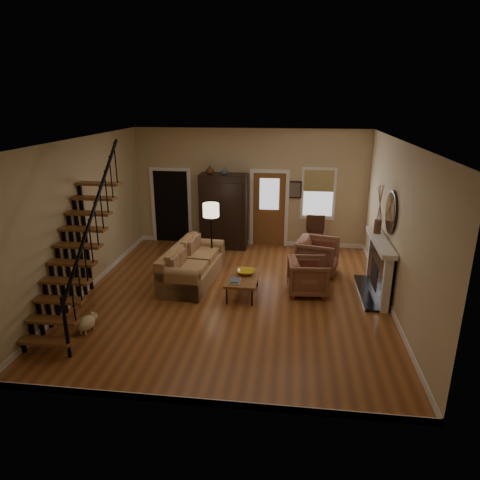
# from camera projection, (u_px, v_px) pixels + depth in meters

# --- Properties ---
(room) EXTENTS (7.00, 7.33, 3.30)m
(room) POSITION_uv_depth(u_px,v_px,m) (226.00, 208.00, 10.48)
(room) COLOR #965326
(room) RESTS_ON ground
(staircase) EXTENTS (0.94, 2.80, 3.20)m
(staircase) POSITION_uv_depth(u_px,v_px,m) (73.00, 240.00, 7.85)
(staircase) COLOR brown
(staircase) RESTS_ON ground
(fireplace) EXTENTS (0.33, 1.95, 2.30)m
(fireplace) POSITION_uv_depth(u_px,v_px,m) (381.00, 262.00, 9.13)
(fireplace) COLOR black
(fireplace) RESTS_ON ground
(armoire) EXTENTS (1.30, 0.60, 2.10)m
(armoire) POSITION_uv_depth(u_px,v_px,m) (224.00, 211.00, 11.97)
(armoire) COLOR black
(armoire) RESTS_ON ground
(vase_a) EXTENTS (0.24, 0.24, 0.25)m
(vase_a) POSITION_uv_depth(u_px,v_px,m) (210.00, 170.00, 11.54)
(vase_a) COLOR #4C2619
(vase_a) RESTS_ON armoire
(vase_b) EXTENTS (0.20, 0.20, 0.21)m
(vase_b) POSITION_uv_depth(u_px,v_px,m) (225.00, 171.00, 11.50)
(vase_b) COLOR #334C60
(vase_b) RESTS_ON armoire
(sofa) EXTENTS (1.16, 2.29, 0.83)m
(sofa) POSITION_uv_depth(u_px,v_px,m) (193.00, 265.00, 9.87)
(sofa) COLOR #A3794A
(sofa) RESTS_ON ground
(coffee_table) EXTENTS (0.69, 1.15, 0.43)m
(coffee_table) POSITION_uv_depth(u_px,v_px,m) (243.00, 286.00, 9.24)
(coffee_table) COLOR brown
(coffee_table) RESTS_ON ground
(bowl) EXTENTS (0.39, 0.39, 0.09)m
(bowl) POSITION_uv_depth(u_px,v_px,m) (246.00, 272.00, 9.29)
(bowl) COLOR gold
(bowl) RESTS_ON coffee_table
(books) EXTENTS (0.21, 0.28, 0.05)m
(books) POSITION_uv_depth(u_px,v_px,m) (235.00, 281.00, 8.89)
(books) COLOR beige
(books) RESTS_ON coffee_table
(armchair_left) EXTENTS (0.92, 0.90, 0.78)m
(armchair_left) POSITION_uv_depth(u_px,v_px,m) (308.00, 276.00, 9.28)
(armchair_left) COLOR brown
(armchair_left) RESTS_ON ground
(armchair_right) EXTENTS (1.14, 1.12, 0.87)m
(armchair_right) POSITION_uv_depth(u_px,v_px,m) (318.00, 256.00, 10.34)
(armchair_right) COLOR brown
(armchair_right) RESTS_ON ground
(floor_lamp) EXTENTS (0.48, 0.48, 1.69)m
(floor_lamp) POSITION_uv_depth(u_px,v_px,m) (212.00, 237.00, 10.42)
(floor_lamp) COLOR black
(floor_lamp) RESTS_ON ground
(side_chair) EXTENTS (0.54, 0.54, 1.02)m
(side_chair) POSITION_uv_depth(u_px,v_px,m) (315.00, 235.00, 11.65)
(side_chair) COLOR #3C2113
(side_chair) RESTS_ON ground
(dog) EXTENTS (0.36, 0.49, 0.32)m
(dog) POSITION_uv_depth(u_px,v_px,m) (86.00, 324.00, 7.78)
(dog) COLOR beige
(dog) RESTS_ON ground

